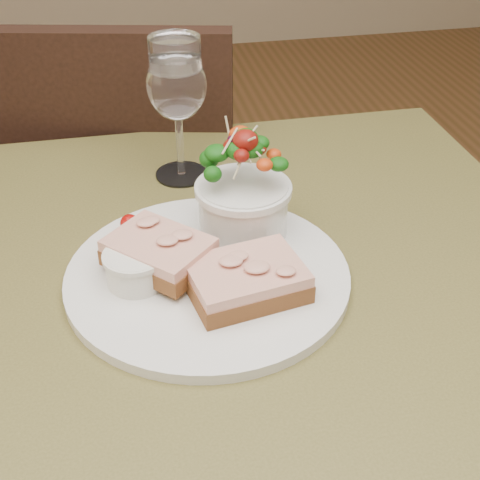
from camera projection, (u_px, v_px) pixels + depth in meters
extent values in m
cube|color=#4B4720|center=(226.00, 305.00, 0.71)|extent=(0.80, 0.80, 0.04)
cylinder|color=black|center=(372.00, 319.00, 1.26)|extent=(0.05, 0.05, 0.71)
cube|color=black|center=(133.00, 221.00, 1.36)|extent=(0.50, 0.50, 0.04)
cube|color=black|center=(103.00, 169.00, 1.07)|extent=(0.42, 0.13, 0.45)
cube|color=black|center=(142.00, 306.00, 1.49)|extent=(0.43, 0.43, 0.45)
cylinder|color=white|center=(208.00, 276.00, 0.71)|extent=(0.30, 0.30, 0.01)
cube|color=#492713|center=(246.00, 284.00, 0.68)|extent=(0.13, 0.10, 0.02)
cube|color=#FFF4C1|center=(246.00, 272.00, 0.67)|extent=(0.12, 0.10, 0.01)
cube|color=#492713|center=(160.00, 256.00, 0.70)|extent=(0.13, 0.13, 0.02)
cube|color=#FFF4C1|center=(159.00, 245.00, 0.69)|extent=(0.12, 0.12, 0.01)
cylinder|color=white|center=(136.00, 268.00, 0.68)|extent=(0.06, 0.06, 0.04)
cylinder|color=brown|center=(134.00, 256.00, 0.68)|extent=(0.05, 0.05, 0.01)
cylinder|color=white|center=(243.00, 208.00, 0.75)|extent=(0.10, 0.10, 0.06)
ellipsoid|color=#0A3509|center=(243.00, 164.00, 0.72)|extent=(0.09, 0.09, 0.06)
ellipsoid|color=#0A3509|center=(142.00, 221.00, 0.78)|extent=(0.04, 0.04, 0.01)
sphere|color=#940A08|center=(130.00, 223.00, 0.76)|extent=(0.02, 0.02, 0.02)
cylinder|color=white|center=(182.00, 174.00, 0.90)|extent=(0.07, 0.07, 0.00)
cylinder|color=white|center=(180.00, 143.00, 0.88)|extent=(0.01, 0.01, 0.09)
ellipsoid|color=white|center=(177.00, 85.00, 0.83)|extent=(0.08, 0.08, 0.09)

